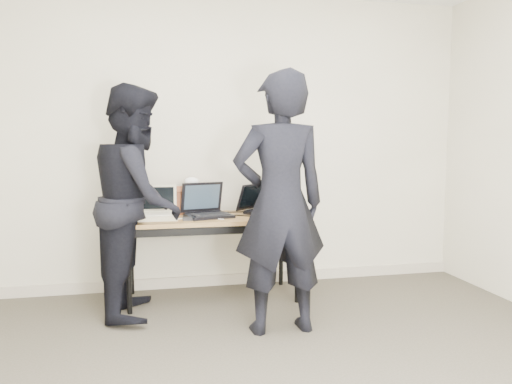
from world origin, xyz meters
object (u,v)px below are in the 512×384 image
object	(u,v)px
laptop_beige	(157,212)
person_typist	(280,203)
person_observer	(138,201)
laptop_center	(206,209)
leather_satchel	(188,199)
equipment_box	(277,203)
laptop_right	(261,206)
desk	(212,223)

from	to	relation	value
laptop_beige	person_typist	world-z (taller)	person_typist
person_typist	person_observer	distance (m)	1.17
laptop_center	person_typist	size ratio (longest dim) A/B	0.24
leather_satchel	person_typist	distance (m)	1.20
leather_satchel	equipment_box	xyz separation A→B (m)	(0.81, -0.04, -0.05)
laptop_right	leather_satchel	world-z (taller)	laptop_right
person_typist	laptop_beige	bearing A→B (deg)	-47.15
person_observer	laptop_center	bearing A→B (deg)	-61.82
laptop_center	equipment_box	size ratio (longest dim) A/B	1.63
leather_satchel	person_typist	bearing A→B (deg)	-71.87
person_observer	equipment_box	bearing A→B (deg)	-66.41
laptop_beige	equipment_box	xyz separation A→B (m)	(1.09, 0.18, 0.02)
equipment_box	laptop_right	bearing A→B (deg)	-161.66
person_typist	person_observer	size ratio (longest dim) A/B	1.03
laptop_center	leather_satchel	size ratio (longest dim) A/B	1.16
leather_satchel	person_observer	world-z (taller)	person_observer
desk	laptop_beige	bearing A→B (deg)	179.32
laptop_center	laptop_right	xyz separation A→B (m)	(0.50, 0.11, -0.01)
desk	laptop_center	xyz separation A→B (m)	(-0.04, 0.02, 0.12)
person_typist	equipment_box	bearing A→B (deg)	-105.97
desk	person_observer	size ratio (longest dim) A/B	0.84
desk	laptop_right	xyz separation A→B (m)	(0.46, 0.14, 0.12)
laptop_beige	equipment_box	bearing A→B (deg)	11.39
laptop_right	person_typist	size ratio (longest dim) A/B	0.26
person_typist	laptop_right	bearing A→B (deg)	-97.01
laptop_right	laptop_beige	bearing A→B (deg)	144.41
desk	equipment_box	bearing A→B (deg)	17.21
equipment_box	person_observer	xyz separation A→B (m)	(-1.24, -0.40, 0.10)
laptop_center	equipment_box	xyz separation A→B (m)	(0.67, 0.17, 0.01)
laptop_center	leather_satchel	distance (m)	0.25
laptop_center	desk	bearing A→B (deg)	-43.94
desk	equipment_box	distance (m)	0.67
person_observer	desk	bearing A→B (deg)	-65.31
person_observer	person_typist	bearing A→B (deg)	-116.43
laptop_right	person_typist	xyz separation A→B (m)	(-0.08, -0.97, 0.15)
laptop_right	equipment_box	xyz separation A→B (m)	(0.17, 0.06, 0.02)
leather_satchel	laptop_right	bearing A→B (deg)	-17.87
leather_satchel	person_observer	bearing A→B (deg)	-144.22
laptop_beige	laptop_right	xyz separation A→B (m)	(0.92, 0.13, 0.00)
laptop_right	equipment_box	size ratio (longest dim) A/B	1.79
laptop_beige	person_observer	world-z (taller)	person_observer
laptop_beige	laptop_right	size ratio (longest dim) A/B	0.71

